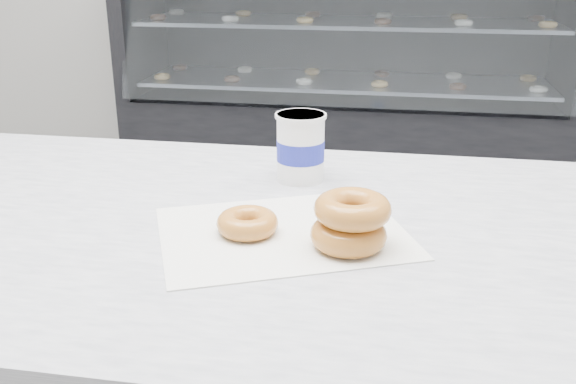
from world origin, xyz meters
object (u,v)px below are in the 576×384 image
(display_case, at_px, (344,97))
(donut_single, at_px, (247,223))
(coffee_cup, at_px, (301,146))
(donut_stack, at_px, (350,222))

(display_case, bearing_deg, donut_single, -87.92)
(display_case, height_order, donut_single, display_case)
(donut_single, relative_size, coffee_cup, 0.75)
(donut_single, bearing_deg, coffee_cup, 80.90)
(display_case, distance_m, donut_stack, 2.83)
(donut_single, height_order, donut_stack, donut_stack)
(coffee_cup, bearing_deg, donut_single, -118.43)
(display_case, distance_m, donut_single, 2.80)
(display_case, xyz_separation_m, donut_stack, (0.24, -2.78, 0.45))
(donut_stack, bearing_deg, donut_single, 172.54)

